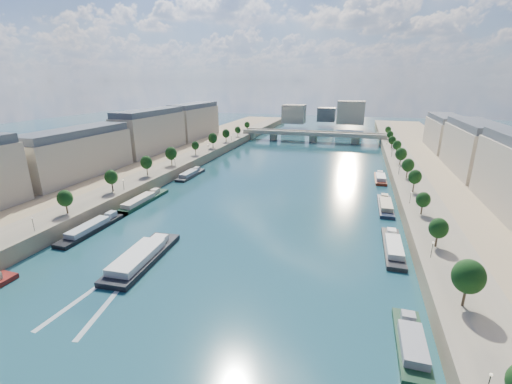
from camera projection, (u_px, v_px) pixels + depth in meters
The scene contains 17 objects.
ground at pixel (273, 191), 148.20m from camera, with size 700.00×700.00×0.00m, color #0B2A33.
quay_left at pixel (130, 174), 166.85m from camera, with size 44.00×520.00×5.00m, color #9E8460.
quay_right at pixel (460, 202), 128.00m from camera, with size 44.00×520.00×5.00m, color #9E8460.
pave_left at pixel (156, 171), 162.01m from camera, with size 14.00×520.00×0.10m, color gray.
pave_right at pixel (417, 192), 131.25m from camera, with size 14.00×520.00×0.10m, color gray.
trees_left at pixel (161, 159), 161.61m from camera, with size 4.80×268.80×8.26m.
trees_right at pixel (410, 171), 139.23m from camera, with size 4.80×268.80×8.26m.
lamps_left at pixel (152, 171), 150.83m from camera, with size 0.36×200.36×4.28m.
lamps_right at pixel (404, 181), 136.18m from camera, with size 0.36×200.36×4.28m.
buildings_left at pixel (120, 140), 176.98m from camera, with size 16.00×226.00×23.20m.
buildings_right at pixel (496, 161), 131.11m from camera, with size 16.00×226.00×23.20m.
skyline at pixel (328, 113), 342.96m from camera, with size 79.00×42.00×22.00m.
bridge at pixel (313, 135), 267.33m from camera, with size 112.00×12.00×8.15m.
tour_barge at pixel (142, 257), 90.58m from camera, with size 9.90×28.84×3.85m.
wake at pixel (98, 297), 75.79m from camera, with size 10.75×26.03×0.04m.
moored_barges_left at pixel (125, 211), 123.77m from camera, with size 5.00×128.35×3.60m.
moored_barges_right at pixel (388, 222), 113.90m from camera, with size 5.00×133.43×3.60m.
Camera 1 is at (32.98, -37.29, 45.60)m, focal length 24.00 mm.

